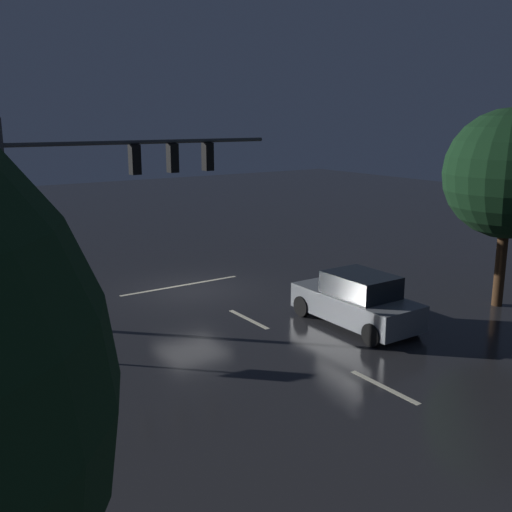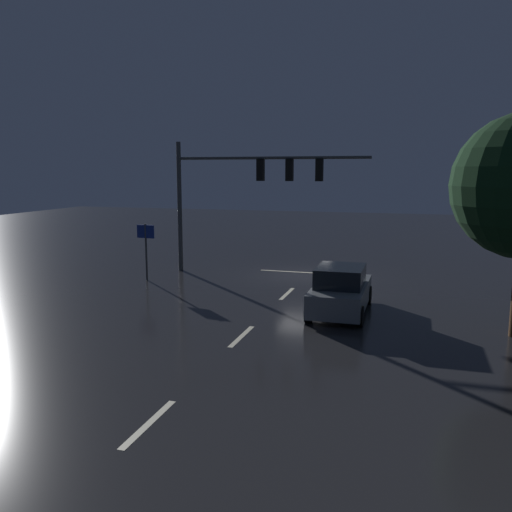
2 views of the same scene
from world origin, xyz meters
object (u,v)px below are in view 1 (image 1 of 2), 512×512
object	(u,v)px
route_sign	(17,291)
tree_left_far	(509,174)
traffic_signal_assembly	(116,176)
car_approaching	(357,301)

from	to	relation	value
route_sign	tree_left_far	distance (m)	15.74
traffic_signal_assembly	route_sign	xyz separation A→B (m)	(3.97, 2.77, -2.63)
car_approaching	route_sign	size ratio (longest dim) A/B	1.67
tree_left_far	traffic_signal_assembly	bearing A→B (deg)	-33.52
tree_left_far	car_approaching	bearing A→B (deg)	-12.84
car_approaching	route_sign	world-z (taller)	route_sign
traffic_signal_assembly	car_approaching	distance (m)	8.85
traffic_signal_assembly	car_approaching	bearing A→B (deg)	132.08
car_approaching	tree_left_far	xyz separation A→B (m)	(-5.51, 1.26, 3.77)
traffic_signal_assembly	tree_left_far	world-z (taller)	tree_left_far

